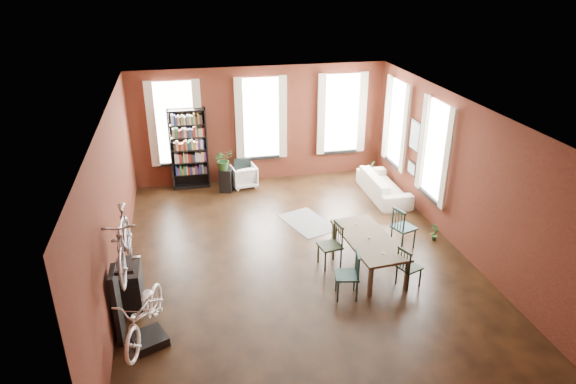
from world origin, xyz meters
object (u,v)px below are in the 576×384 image
object	(u,v)px
dining_chair_b	(330,245)
white_armchair	(244,175)
plant_stand	(226,180)
dining_chair_d	(404,227)
bike_trainer	(149,339)
dining_chair_a	(347,275)
cream_sofa	(384,182)
dining_chair_c	(409,267)
dining_table	(368,253)
console_table	(130,286)
bicycle_floor	(142,292)
bookshelf	(189,149)

from	to	relation	value
dining_chair_b	white_armchair	bearing A→B (deg)	-174.23
dining_chair_b	plant_stand	xyz separation A→B (m)	(-1.69, 4.18, -0.14)
dining_chair_d	bike_trainer	world-z (taller)	dining_chair_d
dining_chair_a	cream_sofa	world-z (taller)	dining_chair_a
dining_chair_c	plant_stand	world-z (taller)	dining_chair_c
dining_table	cream_sofa	distance (m)	3.60
dining_chair_b	bike_trainer	size ratio (longest dim) A/B	1.78
dining_table	bike_trainer	xyz separation A→B (m)	(-4.28, -1.42, -0.26)
bike_trainer	plant_stand	bearing A→B (deg)	72.36
console_table	plant_stand	bearing A→B (deg)	65.07
dining_chair_c	dining_chair_d	distance (m)	1.51
bicycle_floor	dining_chair_c	bearing A→B (deg)	23.42
cream_sofa	plant_stand	xyz separation A→B (m)	(-4.05, 1.20, -0.09)
bike_trainer	bicycle_floor	world-z (taller)	bicycle_floor
bike_trainer	cream_sofa	bearing A→B (deg)	38.18
bicycle_floor	bike_trainer	bearing A→B (deg)	18.47
bookshelf	dining_table	bearing A→B (deg)	-55.92
bicycle_floor	cream_sofa	bearing A→B (deg)	53.78
dining_table	white_armchair	bearing A→B (deg)	107.48
bike_trainer	console_table	distance (m)	1.23
dining_table	dining_chair_a	size ratio (longest dim) A/B	2.16
bookshelf	cream_sofa	world-z (taller)	bookshelf
dining_chair_c	white_armchair	distance (m)	5.95
dining_table	plant_stand	bearing A→B (deg)	113.95
dining_chair_d	bicycle_floor	distance (m)	5.76
dining_chair_a	dining_chair_c	size ratio (longest dim) A/B	1.09
bicycle_floor	white_armchair	bearing A→B (deg)	84.26
dining_table	cream_sofa	bearing A→B (deg)	58.42
dining_chair_a	cream_sofa	size ratio (longest dim) A/B	0.44
dining_chair_d	console_table	distance (m)	5.73
bookshelf	white_armchair	distance (m)	1.63
white_armchair	console_table	world-z (taller)	console_table
dining_chair_b	dining_chair_c	world-z (taller)	dining_chair_b
dining_chair_b	bike_trainer	xyz separation A→B (m)	(-3.54, -1.66, -0.39)
white_armchair	cream_sofa	bearing A→B (deg)	149.54
cream_sofa	bicycle_floor	xyz separation A→B (m)	(-5.92, -4.64, 0.60)
dining_chair_a	cream_sofa	distance (m)	4.70
dining_chair_b	white_armchair	distance (m)	4.57
dining_chair_b	dining_chair_c	distance (m)	1.63
dining_chair_c	dining_chair_d	size ratio (longest dim) A/B	0.90
dining_table	dining_chair_c	bearing A→B (deg)	-59.55
dining_chair_c	bookshelf	size ratio (longest dim) A/B	0.38
console_table	bicycle_floor	xyz separation A→B (m)	(0.31, -1.14, 0.61)
white_armchair	dining_chair_c	bearing A→B (deg)	106.03
dining_chair_b	console_table	bearing A→B (deg)	-91.45
dining_chair_b	bicycle_floor	bearing A→B (deg)	-74.05
console_table	bicycle_floor	size ratio (longest dim) A/B	0.47
dining_chair_b	bicycle_floor	distance (m)	3.96
dining_table	bicycle_floor	world-z (taller)	bicycle_floor
bookshelf	plant_stand	xyz separation A→B (m)	(0.90, -0.50, -0.78)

